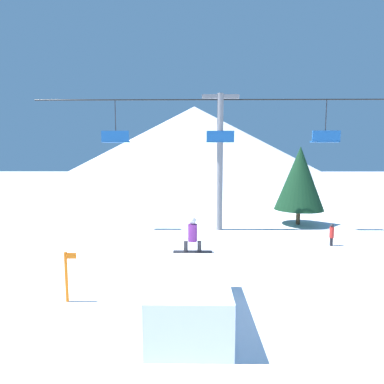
{
  "coord_description": "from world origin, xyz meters",
  "views": [
    {
      "loc": [
        0.28,
        -8.93,
        4.71
      ],
      "look_at": [
        0.13,
        4.77,
        3.23
      ],
      "focal_mm": 28.0,
      "sensor_mm": 36.0,
      "label": 1
    }
  ],
  "objects_px": {
    "distant_skier": "(332,234)",
    "snow_ramp": "(190,294)",
    "pine_tree_near": "(300,178)",
    "trail_marker": "(67,275)",
    "snowboarder": "(193,235)"
  },
  "relations": [
    {
      "from": "distant_skier",
      "to": "snow_ramp",
      "type": "bearing_deg",
      "value": -135.37
    },
    {
      "from": "pine_tree_near",
      "to": "trail_marker",
      "type": "distance_m",
      "value": 17.05
    },
    {
      "from": "snow_ramp",
      "to": "distant_skier",
      "type": "distance_m",
      "value": 10.72
    },
    {
      "from": "snowboarder",
      "to": "trail_marker",
      "type": "relative_size",
      "value": 0.82
    },
    {
      "from": "pine_tree_near",
      "to": "snowboarder",
      "type": "bearing_deg",
      "value": -124.16
    },
    {
      "from": "snow_ramp",
      "to": "snowboarder",
      "type": "distance_m",
      "value": 2.24
    },
    {
      "from": "snow_ramp",
      "to": "distant_skier",
      "type": "xyz_separation_m",
      "value": [
        7.63,
        7.53,
        -0.05
      ]
    },
    {
      "from": "snowboarder",
      "to": "trail_marker",
      "type": "bearing_deg",
      "value": -168.0
    },
    {
      "from": "snow_ramp",
      "to": "snowboarder",
      "type": "bearing_deg",
      "value": 88.16
    },
    {
      "from": "distant_skier",
      "to": "pine_tree_near",
      "type": "bearing_deg",
      "value": 89.61
    },
    {
      "from": "trail_marker",
      "to": "distant_skier",
      "type": "xyz_separation_m",
      "value": [
        11.73,
        6.62,
        -0.24
      ]
    },
    {
      "from": "snowboarder",
      "to": "pine_tree_near",
      "type": "bearing_deg",
      "value": 55.84
    },
    {
      "from": "snow_ramp",
      "to": "trail_marker",
      "type": "relative_size",
      "value": 2.52
    },
    {
      "from": "snowboarder",
      "to": "distant_skier",
      "type": "xyz_separation_m",
      "value": [
        7.57,
        5.74,
        -1.39
      ]
    },
    {
      "from": "snowboarder",
      "to": "trail_marker",
      "type": "height_order",
      "value": "snowboarder"
    }
  ]
}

